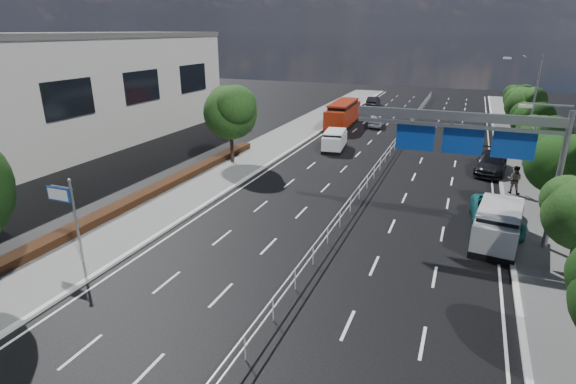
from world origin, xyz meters
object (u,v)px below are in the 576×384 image
(silver_minivan, at_px, (498,225))
(parked_car_dark, at_px, (491,163))
(pedestrian_b, at_px, (514,180))
(overhead_gantry, at_px, (479,137))
(parked_car_teal, at_px, (496,215))
(near_car_dark, at_px, (373,101))
(pedestrian_a, at_px, (562,224))
(white_minivan, at_px, (335,140))
(near_car_silver, at_px, (376,121))
(red_bus, at_px, (343,114))
(toilet_sign, at_px, (66,206))

(silver_minivan, height_order, parked_car_dark, silver_minivan)
(parked_car_dark, xyz_separation_m, pedestrian_b, (1.30, -5.18, 0.33))
(overhead_gantry, height_order, parked_car_teal, overhead_gantry)
(overhead_gantry, distance_m, parked_car_dark, 14.44)
(near_car_dark, distance_m, pedestrian_a, 45.52)
(parked_car_dark, bearing_deg, white_minivan, 176.09)
(silver_minivan, height_order, pedestrian_a, silver_minivan)
(near_car_silver, height_order, parked_car_dark, parked_car_dark)
(silver_minivan, bearing_deg, near_car_silver, 120.38)
(silver_minivan, bearing_deg, overhead_gantry, -178.53)
(silver_minivan, bearing_deg, red_bus, 127.56)
(near_car_silver, distance_m, pedestrian_b, 23.79)
(white_minivan, xyz_separation_m, parked_car_dark, (13.60, -2.24, -0.11))
(white_minivan, distance_m, parked_car_dark, 13.78)
(parked_car_dark, bearing_deg, red_bus, 145.58)
(near_car_dark, bearing_deg, red_bus, 87.39)
(red_bus, relative_size, pedestrian_a, 5.97)
(overhead_gantry, relative_size, pedestrian_a, 6.29)
(overhead_gantry, relative_size, white_minivan, 2.32)
(red_bus, height_order, parked_car_dark, red_bus)
(silver_minivan, bearing_deg, near_car_dark, 116.93)
(red_bus, height_order, pedestrian_a, red_bus)
(overhead_gantry, relative_size, parked_car_dark, 1.89)
(pedestrian_a, relative_size, pedestrian_b, 0.84)
(toilet_sign, relative_size, parked_car_dark, 0.80)
(white_minivan, xyz_separation_m, pedestrian_b, (14.90, -7.42, 0.21))
(toilet_sign, bearing_deg, near_car_silver, 79.35)
(parked_car_teal, bearing_deg, silver_minivan, -92.49)
(parked_car_dark, bearing_deg, near_car_silver, 135.37)
(overhead_gantry, bearing_deg, parked_car_dark, 83.42)
(parked_car_dark, distance_m, pedestrian_a, 12.46)
(near_car_silver, relative_size, parked_car_dark, 0.74)
(white_minivan, relative_size, pedestrian_a, 2.70)
(near_car_silver, height_order, pedestrian_a, pedestrian_a)
(red_bus, distance_m, parked_car_teal, 29.39)
(near_car_dark, bearing_deg, parked_car_teal, 109.05)
(pedestrian_b, bearing_deg, near_car_dark, -50.28)
(near_car_dark, bearing_deg, pedestrian_b, 114.24)
(silver_minivan, height_order, parked_car_teal, silver_minivan)
(toilet_sign, height_order, pedestrian_a, toilet_sign)
(pedestrian_a, bearing_deg, toilet_sign, -14.71)
(near_car_silver, height_order, parked_car_teal, parked_car_teal)
(parked_car_dark, height_order, pedestrian_b, pedestrian_b)
(overhead_gantry, distance_m, parked_car_teal, 5.43)
(toilet_sign, distance_m, red_bus, 36.96)
(near_car_dark, height_order, parked_car_teal, parked_car_teal)
(overhead_gantry, xyz_separation_m, red_bus, (-14.24, 26.72, -4.10))
(parked_car_teal, bearing_deg, white_minivan, 132.06)
(toilet_sign, bearing_deg, overhead_gantry, 29.60)
(red_bus, relative_size, near_car_dark, 2.31)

